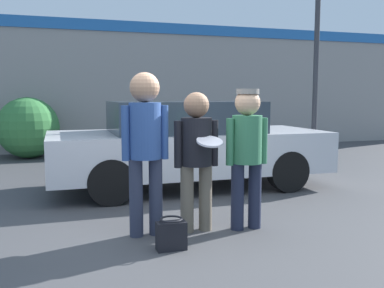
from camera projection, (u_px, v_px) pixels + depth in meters
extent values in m
plane|color=#3F3F42|center=(186.00, 237.00, 4.70)|extent=(56.00, 56.00, 0.00)
cube|color=gray|center=(104.00, 86.00, 12.00)|extent=(24.00, 0.18, 3.62)
cube|color=#2666B2|center=(103.00, 25.00, 11.71)|extent=(24.00, 0.04, 0.30)
cylinder|color=#2D3347|center=(136.00, 198.00, 4.67)|extent=(0.15, 0.15, 0.86)
cylinder|color=#2D3347|center=(156.00, 197.00, 4.74)|extent=(0.15, 0.15, 0.86)
cylinder|color=#2D4C8C|center=(145.00, 131.00, 4.62)|extent=(0.35, 0.35, 0.61)
cylinder|color=#2D4C8C|center=(126.00, 133.00, 4.56)|extent=(0.09, 0.09, 0.59)
cylinder|color=#2D4C8C|center=(164.00, 132.00, 4.69)|extent=(0.09, 0.09, 0.59)
sphere|color=tan|center=(145.00, 87.00, 4.57)|extent=(0.32, 0.32, 0.32)
cylinder|color=#665B4C|center=(187.00, 199.00, 4.83)|extent=(0.15, 0.15, 0.76)
cylinder|color=#665B4C|center=(205.00, 198.00, 4.90)|extent=(0.15, 0.15, 0.76)
cylinder|color=black|center=(196.00, 142.00, 4.80)|extent=(0.35, 0.35, 0.54)
cylinder|color=black|center=(178.00, 144.00, 4.73)|extent=(0.09, 0.09, 0.52)
cylinder|color=black|center=(214.00, 143.00, 4.86)|extent=(0.09, 0.09, 0.52)
sphere|color=#8C664C|center=(196.00, 105.00, 4.75)|extent=(0.28, 0.28, 0.28)
cylinder|color=silver|center=(210.00, 141.00, 4.57)|extent=(0.28, 0.28, 0.11)
cylinder|color=#1E2338|center=(237.00, 197.00, 4.92)|extent=(0.15, 0.15, 0.77)
cylinder|color=#1E2338|center=(255.00, 195.00, 4.98)|extent=(0.15, 0.15, 0.77)
cylinder|color=#33724C|center=(247.00, 139.00, 4.88)|extent=(0.34, 0.34, 0.55)
cylinder|color=#33724C|center=(230.00, 142.00, 4.82)|extent=(0.09, 0.09, 0.53)
cylinder|color=#33724C|center=(264.00, 141.00, 4.94)|extent=(0.09, 0.09, 0.53)
sphere|color=tan|center=(248.00, 103.00, 4.83)|extent=(0.29, 0.29, 0.29)
cylinder|color=gray|center=(248.00, 91.00, 4.82)|extent=(0.26, 0.26, 0.06)
cube|color=silver|center=(189.00, 151.00, 7.22)|extent=(4.57, 1.86, 0.66)
cube|color=#28333D|center=(184.00, 117.00, 7.12)|extent=(2.37, 1.60, 0.50)
cylinder|color=black|center=(245.00, 157.00, 8.46)|extent=(0.67, 0.22, 0.67)
cylinder|color=black|center=(288.00, 171.00, 6.89)|extent=(0.67, 0.22, 0.67)
cylinder|color=black|center=(99.00, 164.00, 7.61)|extent=(0.67, 0.22, 0.67)
cylinder|color=black|center=(111.00, 182.00, 6.03)|extent=(0.67, 0.22, 0.67)
cylinder|color=#38383D|center=(317.00, 26.00, 9.77)|extent=(0.12, 0.12, 6.27)
sphere|color=#387A3D|center=(28.00, 128.00, 10.62)|extent=(1.51, 1.51, 1.51)
cube|color=black|center=(171.00, 236.00, 4.29)|extent=(0.30, 0.14, 0.29)
torus|color=black|center=(171.00, 219.00, 4.27)|extent=(0.23, 0.23, 0.02)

